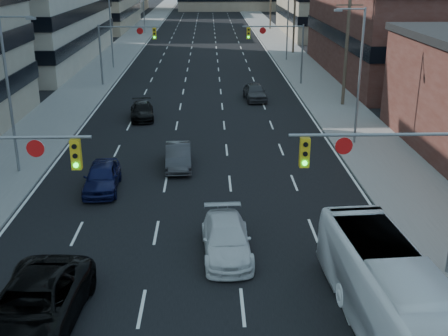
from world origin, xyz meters
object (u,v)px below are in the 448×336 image
black_pickup (34,307)px  sedan_blue (102,177)px  transit_bus (395,301)px  white_van (226,239)px

black_pickup → sedan_blue: bearing=93.0°
black_pickup → transit_bus: transit_bus is taller
transit_bus → sedan_blue: (-11.71, 13.15, -0.66)m
white_van → transit_bus: bearing=-50.6°
sedan_blue → white_van: bearing=-51.8°
black_pickup → white_van: (6.54, 5.02, -0.16)m
black_pickup → white_van: black_pickup is taller
white_van → transit_bus: transit_bus is taller
black_pickup → transit_bus: (11.77, -0.77, 0.56)m
black_pickup → transit_bus: size_ratio=0.61×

